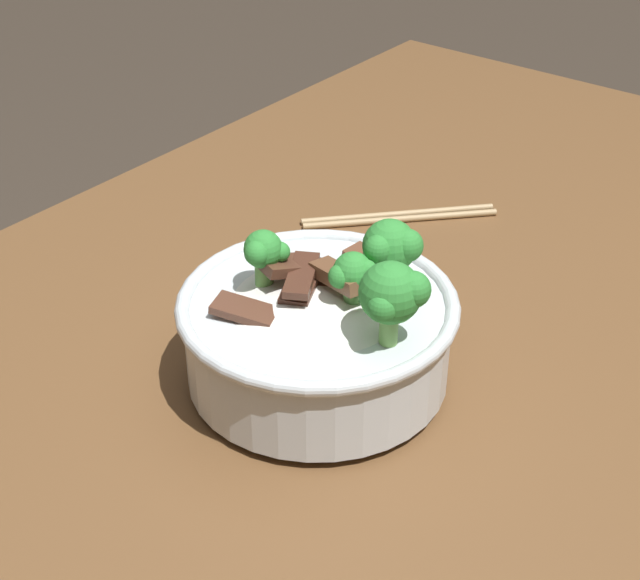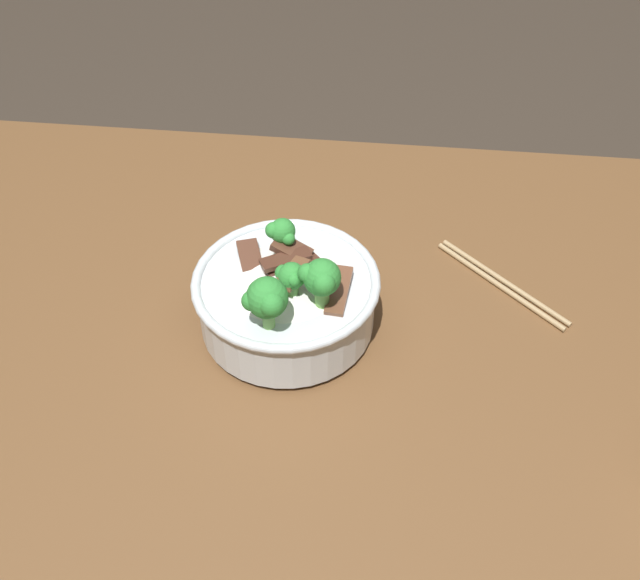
# 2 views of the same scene
# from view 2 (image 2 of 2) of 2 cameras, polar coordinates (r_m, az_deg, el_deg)

# --- Properties ---
(dining_table) EXTENTS (1.47, 1.06, 0.81)m
(dining_table) POSITION_cam_2_polar(r_m,az_deg,el_deg) (0.96, -1.35, -13.03)
(dining_table) COLOR brown
(dining_table) RESTS_ON ground
(rice_bowl) EXTENTS (0.22, 0.22, 0.14)m
(rice_bowl) POSITION_cam_2_polar(r_m,az_deg,el_deg) (0.89, -2.55, -0.43)
(rice_bowl) COLOR silver
(rice_bowl) RESTS_ON dining_table
(chopsticks_pair) EXTENTS (0.17, 0.16, 0.01)m
(chopsticks_pair) POSITION_cam_2_polar(r_m,az_deg,el_deg) (1.00, 13.75, 0.51)
(chopsticks_pair) COLOR tan
(chopsticks_pair) RESTS_ON dining_table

